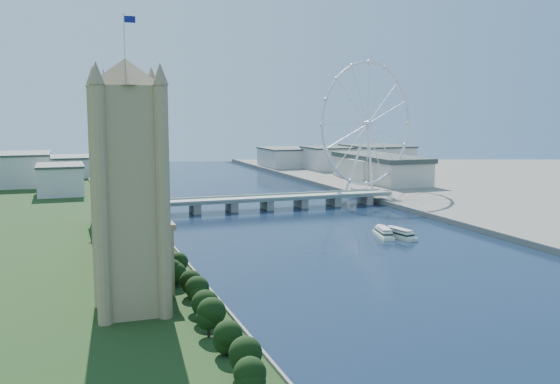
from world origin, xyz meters
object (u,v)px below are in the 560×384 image
london_eye (368,124)px  tour_boat_far (399,238)px  tour_boat_near (383,237)px  victoria_tower (129,179)px

london_eye → tour_boat_far: 222.65m
tour_boat_near → tour_boat_far: 10.20m
victoria_tower → tour_boat_near: size_ratio=3.75×
victoria_tower → london_eye: 393.99m
london_eye → tour_boat_far: (-78.25, -197.21, -67.52)m
london_eye → victoria_tower: bearing=-130.4°
victoria_tower → tour_boat_far: size_ratio=3.69×
tour_boat_far → tour_boat_near: bearing=130.3°
london_eye → tour_boat_near: bearing=-114.3°
victoria_tower → tour_boat_far: (176.73, 102.86, -54.49)m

